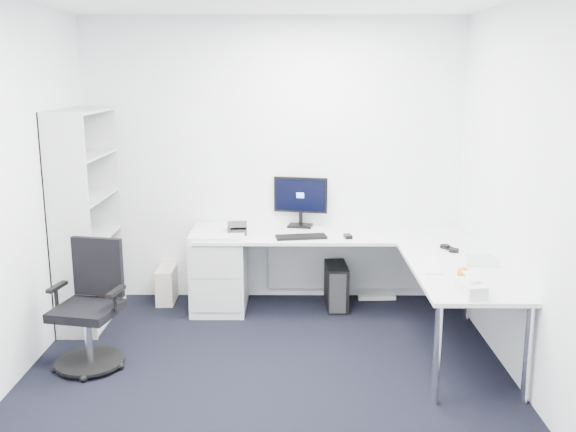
{
  "coord_description": "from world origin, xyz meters",
  "views": [
    {
      "loc": [
        0.19,
        -4.01,
        2.18
      ],
      "look_at": [
        0.15,
        1.05,
        1.05
      ],
      "focal_mm": 40.0,
      "sensor_mm": 36.0,
      "label": 1
    }
  ],
  "objects_px": {
    "l_desk": "(333,283)",
    "monitor": "(300,201)",
    "task_chair": "(86,307)",
    "bookshelf": "(86,218)",
    "laptop": "(482,247)"
  },
  "relations": [
    {
      "from": "l_desk",
      "to": "monitor",
      "type": "height_order",
      "value": "monitor"
    },
    {
      "from": "l_desk",
      "to": "task_chair",
      "type": "xyz_separation_m",
      "value": [
        -1.9,
        -0.92,
        0.11
      ]
    },
    {
      "from": "bookshelf",
      "to": "task_chair",
      "type": "xyz_separation_m",
      "value": [
        0.28,
        -0.97,
        -0.46
      ]
    },
    {
      "from": "bookshelf",
      "to": "task_chair",
      "type": "distance_m",
      "value": 1.11
    },
    {
      "from": "l_desk",
      "to": "monitor",
      "type": "relative_size",
      "value": 4.83
    },
    {
      "from": "laptop",
      "to": "bookshelf",
      "type": "bearing_deg",
      "value": -178.54
    },
    {
      "from": "bookshelf",
      "to": "task_chair",
      "type": "height_order",
      "value": "bookshelf"
    },
    {
      "from": "l_desk",
      "to": "laptop",
      "type": "relative_size",
      "value": 7.4
    },
    {
      "from": "laptop",
      "to": "l_desk",
      "type": "bearing_deg",
      "value": 165.66
    },
    {
      "from": "l_desk",
      "to": "bookshelf",
      "type": "bearing_deg",
      "value": 178.68
    },
    {
      "from": "bookshelf",
      "to": "laptop",
      "type": "height_order",
      "value": "bookshelf"
    },
    {
      "from": "task_chair",
      "to": "l_desk",
      "type": "bearing_deg",
      "value": 37.34
    },
    {
      "from": "l_desk",
      "to": "laptop",
      "type": "distance_m",
      "value": 1.34
    },
    {
      "from": "task_chair",
      "to": "monitor",
      "type": "distance_m",
      "value": 2.28
    },
    {
      "from": "l_desk",
      "to": "laptop",
      "type": "xyz_separation_m",
      "value": [
        1.13,
        -0.55,
        0.48
      ]
    }
  ]
}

